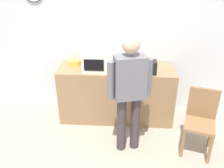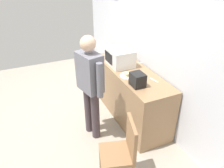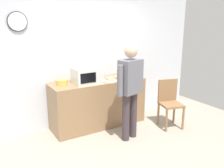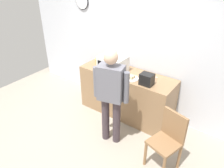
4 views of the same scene
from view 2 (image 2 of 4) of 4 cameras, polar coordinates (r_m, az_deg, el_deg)
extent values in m
plane|color=#9E9384|center=(3.87, -12.53, -11.68)|extent=(6.00, 6.00, 0.00)
cube|color=silver|center=(3.74, 9.97, 10.31)|extent=(5.40, 0.10, 2.60)
cube|color=#93704C|center=(3.86, 4.78, -2.49)|extent=(1.87, 0.62, 0.93)
cube|color=silver|center=(3.76, 2.14, 7.21)|extent=(0.50, 0.38, 0.30)
cube|color=black|center=(3.74, -0.94, 7.07)|extent=(0.30, 0.01, 0.18)
cylinder|color=white|center=(3.43, 4.38, 2.20)|extent=(0.27, 0.27, 0.01)
cube|color=#D1B47F|center=(3.42, 4.40, 2.68)|extent=(0.12, 0.12, 0.05)
cylinder|color=gold|center=(4.23, 1.56, 8.30)|extent=(0.22, 0.22, 0.09)
cube|color=black|center=(3.13, 6.84, 1.15)|extent=(0.22, 0.18, 0.20)
cube|color=silver|center=(3.91, 7.27, 5.55)|extent=(0.07, 0.17, 0.01)
cube|color=silver|center=(3.36, 11.14, 1.01)|extent=(0.17, 0.05, 0.01)
cylinder|color=#3E3238|center=(3.39, -4.44, -8.34)|extent=(0.13, 0.13, 0.85)
cylinder|color=#3E3238|center=(3.53, -6.29, -6.75)|extent=(0.13, 0.13, 0.85)
cube|color=slate|center=(3.08, -6.00, 3.14)|extent=(0.45, 0.33, 0.58)
cylinder|color=slate|center=(2.91, -3.29, 0.93)|extent=(0.09, 0.09, 0.52)
cylinder|color=slate|center=(3.29, -8.36, 4.20)|extent=(0.09, 0.09, 0.52)
sphere|color=#D1A889|center=(2.92, -6.45, 10.71)|extent=(0.22, 0.22, 0.22)
cylinder|color=olive|center=(3.04, -2.99, -19.17)|extent=(0.04, 0.04, 0.45)
cylinder|color=olive|center=(3.07, 3.99, -18.46)|extent=(0.04, 0.04, 0.45)
cube|color=olive|center=(2.75, 1.12, -18.20)|extent=(0.50, 0.50, 0.04)
cube|color=olive|center=(2.60, 5.22, -14.10)|extent=(0.40, 0.15, 0.45)
camera|label=1|loc=(3.36, -64.36, 13.29)|focal=39.57mm
camera|label=3|loc=(5.52, -52.06, 14.14)|focal=38.45mm
camera|label=4|loc=(1.81, -89.07, 11.10)|focal=35.25mm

